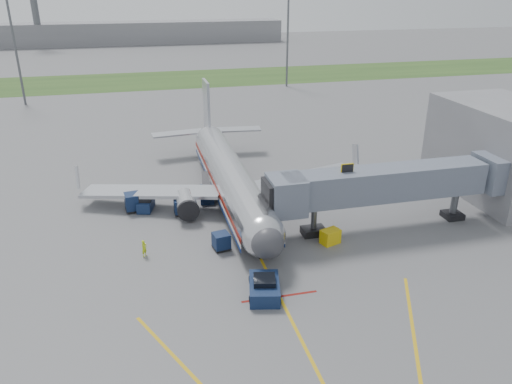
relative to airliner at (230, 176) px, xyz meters
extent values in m
plane|color=#565659|center=(0.00, -15.25, -2.65)|extent=(400.00, 400.00, 0.00)
cube|color=#2D4C1E|center=(0.00, 74.75, -2.64)|extent=(300.00, 25.00, 0.01)
cube|color=gold|center=(0.00, -17.25, -2.64)|extent=(0.25, 50.00, 0.01)
cube|color=maroon|center=(0.00, -19.25, -2.64)|extent=(6.00, 0.25, 0.01)
cube|color=gold|center=(6.00, -29.25, -2.64)|extent=(9.52, 20.04, 0.01)
cylinder|color=silver|center=(0.00, -0.25, 0.05)|extent=(3.80, 28.00, 3.80)
sphere|color=silver|center=(0.00, -14.25, 0.05)|extent=(3.80, 3.80, 3.80)
sphere|color=#38383D|center=(0.00, -15.55, 0.05)|extent=(2.74, 2.74, 2.74)
cube|color=black|center=(0.00, -14.65, 0.60)|extent=(2.20, 1.20, 0.55)
cone|color=silver|center=(0.00, 16.25, 0.05)|extent=(3.80, 5.00, 3.80)
cube|color=#B7BAC1|center=(0.00, 15.75, 4.05)|extent=(0.35, 4.20, 7.00)
cube|color=#B7BAC1|center=(-8.50, -0.25, -0.85)|extent=(15.10, 8.59, 1.13)
cube|color=#B7BAC1|center=(8.50, -0.25, -0.85)|extent=(15.10, 8.59, 1.13)
cylinder|color=silver|center=(-5.20, -3.25, -1.30)|extent=(2.10, 3.60, 2.10)
cylinder|color=silver|center=(5.20, -3.25, -1.30)|extent=(2.10, 3.60, 2.10)
cube|color=maroon|center=(1.92, -0.25, -0.30)|extent=(0.05, 28.00, 0.45)
cube|color=navy|center=(1.92, -0.25, -1.20)|extent=(0.05, 28.00, 0.35)
cylinder|color=black|center=(0.00, -13.25, -2.35)|extent=(0.28, 0.70, 0.70)
cylinder|color=black|center=(-2.60, 0.25, -2.20)|extent=(0.50, 1.00, 1.00)
cylinder|color=black|center=(2.60, 0.25, -2.20)|extent=(0.50, 1.00, 1.00)
cube|color=slate|center=(13.00, -10.25, 1.95)|extent=(20.00, 3.00, 3.00)
cube|color=slate|center=(3.20, -10.25, 1.75)|extent=(3.20, 3.60, 3.40)
cube|color=black|center=(2.00, -10.25, 1.75)|extent=(1.60, 3.00, 2.80)
cube|color=#DDB80D|center=(9.00, -10.25, 3.75)|extent=(1.20, 0.15, 1.00)
cylinder|color=#595B60|center=(6.00, -10.25, -1.10)|extent=(0.56, 0.56, 3.10)
cube|color=black|center=(6.00, -10.25, -2.30)|extent=(2.20, 1.60, 0.70)
cylinder|color=#595B60|center=(21.00, -10.25, -1.10)|extent=(0.70, 0.70, 3.10)
cube|color=black|center=(21.00, -10.25, -2.35)|extent=(1.80, 1.80, 0.60)
cube|color=slate|center=(25.00, -10.25, 1.95)|extent=(3.00, 4.00, 3.40)
cube|color=slate|center=(30.00, -5.25, 2.35)|extent=(10.00, 16.00, 10.00)
cylinder|color=#595B60|center=(-30.00, 54.75, 7.35)|extent=(0.44, 0.44, 20.00)
cylinder|color=#595B60|center=(25.00, 59.75, 7.35)|extent=(0.44, 0.44, 20.00)
cube|color=slate|center=(-10.00, 154.75, 1.35)|extent=(120.00, 14.00, 8.00)
cylinder|color=#595B60|center=(-40.00, 149.75, 11.35)|extent=(2.40, 2.40, 28.00)
cube|color=#0D1D3C|center=(-1.09, -18.75, -2.08)|extent=(3.05, 4.14, 1.14)
cube|color=black|center=(-1.09, -18.75, -1.35)|extent=(1.99, 1.99, 0.52)
cylinder|color=black|center=(-2.30, -19.85, -2.23)|extent=(0.41, 0.86, 0.83)
cylinder|color=black|center=(-0.48, -20.27, -2.23)|extent=(0.41, 0.86, 0.83)
cylinder|color=black|center=(-1.69, -17.23, -2.23)|extent=(0.41, 0.86, 0.83)
cylinder|color=black|center=(0.12, -17.64, -2.23)|extent=(0.41, 0.86, 0.83)
cube|color=#0D1D3C|center=(-9.21, -0.70, -2.05)|extent=(2.05, 2.97, 1.08)
cube|color=black|center=(-9.21, -0.70, -1.13)|extent=(1.70, 2.00, 0.76)
cylinder|color=black|center=(-9.98, -1.51, -2.37)|extent=(0.37, 0.58, 0.54)
cylinder|color=black|center=(-8.93, -1.78, -2.37)|extent=(0.37, 0.58, 0.54)
cylinder|color=black|center=(-9.48, 0.37, -2.37)|extent=(0.37, 0.58, 0.54)
cylinder|color=black|center=(-8.44, 0.10, -2.37)|extent=(0.37, 0.58, 0.54)
cube|color=#0D1D3C|center=(-3.00, -10.91, -1.79)|extent=(1.61, 1.61, 1.39)
cube|color=black|center=(-3.00, -10.91, -2.48)|extent=(1.66, 1.66, 0.11)
cylinder|color=black|center=(-3.44, -11.54, -2.52)|extent=(0.24, 0.28, 0.25)
cylinder|color=black|center=(-2.38, -11.35, -2.52)|extent=(0.24, 0.28, 0.25)
cylinder|color=black|center=(-3.63, -10.47, -2.52)|extent=(0.24, 0.28, 0.25)
cylinder|color=black|center=(-2.56, -10.29, -2.52)|extent=(0.24, 0.28, 0.25)
cube|color=#0D1D3C|center=(-5.66, -2.65, -1.74)|extent=(1.49, 1.49, 1.48)
cube|color=black|center=(-5.66, -2.65, -2.47)|extent=(1.54, 1.54, 0.11)
cylinder|color=black|center=(-6.23, -3.22, -2.51)|extent=(0.21, 0.27, 0.27)
cylinder|color=black|center=(-5.08, -3.22, -2.51)|extent=(0.21, 0.27, 0.27)
cylinder|color=black|center=(-6.24, -2.07, -2.51)|extent=(0.21, 0.27, 0.27)
cylinder|color=black|center=(-5.09, -2.07, -2.51)|extent=(0.21, 0.27, 0.27)
cube|color=#0D1D3C|center=(-10.44, -0.61, -1.60)|extent=(1.89, 1.89, 1.71)
cube|color=black|center=(-10.44, -0.61, -2.45)|extent=(1.95, 1.95, 0.13)
cylinder|color=black|center=(-11.02, -1.34, -2.49)|extent=(0.28, 0.33, 0.31)
cylinder|color=black|center=(-9.71, -1.20, -2.49)|extent=(0.28, 0.33, 0.31)
cylinder|color=black|center=(-11.17, -0.03, -2.49)|extent=(0.28, 0.33, 0.31)
cylinder|color=black|center=(-9.86, 0.12, -2.49)|extent=(0.28, 0.33, 0.31)
cube|color=#0D1D3C|center=(-2.50, 0.75, -2.17)|extent=(1.93, 3.95, 0.95)
cube|color=black|center=(-2.44, 1.28, -1.17)|extent=(1.46, 4.34, 1.49)
cylinder|color=black|center=(-3.19, -0.55, -2.35)|extent=(0.30, 0.61, 0.59)
cylinder|color=black|center=(-2.15, -0.67, -2.35)|extent=(0.30, 0.61, 0.59)
cylinder|color=black|center=(-2.86, 2.18, -2.35)|extent=(0.30, 0.61, 0.59)
cylinder|color=black|center=(-1.81, 2.05, -2.35)|extent=(0.30, 0.61, 0.59)
cube|color=#DDB80D|center=(6.90, -12.25, -1.96)|extent=(1.98, 1.64, 1.36)
cylinder|color=black|center=(6.36, -12.44, -2.48)|extent=(0.33, 0.40, 0.34)
cylinder|color=black|center=(7.43, -12.06, -2.48)|extent=(0.33, 0.40, 0.34)
imported|color=#BEDD1A|center=(-9.76, -10.52, -1.87)|extent=(0.65, 0.67, 1.55)
camera|label=1|loc=(-9.48, -49.87, 19.64)|focal=35.00mm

